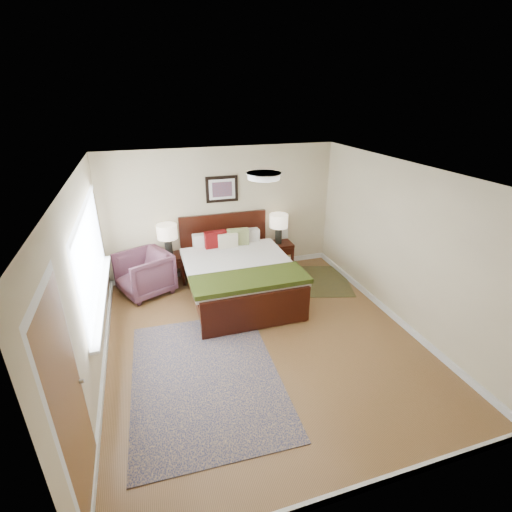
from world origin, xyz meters
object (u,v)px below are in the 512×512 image
object	(u,v)px
nightstand_left	(170,262)
lamp_right	(279,223)
lamp_left	(167,234)
nightstand_right	(278,253)
bed	(238,268)
rug_persian	(206,376)
armchair	(145,273)

from	to	relation	value
nightstand_left	lamp_right	size ratio (longest dim) A/B	0.93
nightstand_left	lamp_right	world-z (taller)	lamp_right
lamp_left	nightstand_right	bearing A→B (deg)	-0.35
bed	rug_persian	size ratio (longest dim) A/B	0.86
lamp_left	lamp_right	bearing A→B (deg)	0.00
lamp_left	bed	bearing A→B (deg)	-38.67
lamp_right	rug_persian	size ratio (longest dim) A/B	0.23
armchair	rug_persian	bearing A→B (deg)	-9.81
nightstand_right	armchair	world-z (taller)	armchair
nightstand_right	rug_persian	size ratio (longest dim) A/B	0.21
lamp_right	armchair	world-z (taller)	lamp_right
lamp_right	armchair	bearing A→B (deg)	-174.27
lamp_left	rug_persian	world-z (taller)	lamp_left
nightstand_left	armchair	xyz separation A→B (m)	(-0.49, -0.25, -0.06)
lamp_left	armchair	size ratio (longest dim) A/B	0.70
nightstand_left	rug_persian	world-z (taller)	nightstand_left
bed	lamp_right	distance (m)	1.48
lamp_right	armchair	distance (m)	2.77
bed	armchair	distance (m)	1.71
lamp_right	armchair	xyz separation A→B (m)	(-2.69, -0.27, -0.60)
nightstand_left	rug_persian	distance (m)	2.81
bed	nightstand_right	distance (m)	1.42
nightstand_right	rug_persian	bearing A→B (deg)	-126.41
armchair	nightstand_right	bearing A→B (deg)	71.47
nightstand_left	bed	bearing A→B (deg)	-38.02
lamp_left	rug_persian	distance (m)	2.97
nightstand_left	nightstand_right	size ratio (longest dim) A/B	1.01
armchair	lamp_right	bearing A→B (deg)	71.75
lamp_left	armchair	bearing A→B (deg)	-151.02
nightstand_right	armchair	distance (m)	2.70
armchair	rug_persian	distance (m)	2.63
nightstand_right	armchair	bearing A→B (deg)	-174.55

